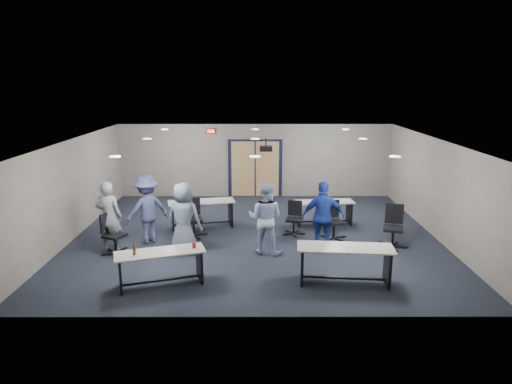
{
  "coord_description": "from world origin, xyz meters",
  "views": [
    {
      "loc": [
        0.0,
        -12.13,
        4.27
      ],
      "look_at": [
        0.02,
        -0.3,
        1.35
      ],
      "focal_mm": 32.0,
      "sensor_mm": 36.0,
      "label": 1
    }
  ],
  "objects_px": {
    "chair_loose_left": "(115,234)",
    "person_navy": "(323,217)",
    "table_front_right": "(345,258)",
    "person_plaid": "(184,218)",
    "chair_back_a": "(194,218)",
    "person_lightblue": "(265,218)",
    "table_back_right": "(324,209)",
    "table_back_left": "(202,209)",
    "chair_back_d": "(334,221)",
    "table_front_left": "(160,262)",
    "chair_loose_right": "(393,227)",
    "chair_back_c": "(294,218)",
    "person_back": "(147,209)",
    "person_gray": "(109,217)"
  },
  "relations": [
    {
      "from": "table_back_left",
      "to": "person_back",
      "type": "relative_size",
      "value": 1.11
    },
    {
      "from": "chair_back_d",
      "to": "table_front_left",
      "type": "bearing_deg",
      "value": -158.02
    },
    {
      "from": "table_back_left",
      "to": "chair_back_d",
      "type": "distance_m",
      "value": 3.89
    },
    {
      "from": "table_back_right",
      "to": "person_gray",
      "type": "distance_m",
      "value": 6.18
    },
    {
      "from": "chair_back_c",
      "to": "chair_back_d",
      "type": "bearing_deg",
      "value": -6.38
    },
    {
      "from": "chair_back_a",
      "to": "person_lightblue",
      "type": "relative_size",
      "value": 0.57
    },
    {
      "from": "person_back",
      "to": "person_lightblue",
      "type": "bearing_deg",
      "value": 129.26
    },
    {
      "from": "table_back_right",
      "to": "table_back_left",
      "type": "bearing_deg",
      "value": 177.78
    },
    {
      "from": "table_back_left",
      "to": "table_back_right",
      "type": "xyz_separation_m",
      "value": [
        3.66,
        0.23,
        -0.05
      ]
    },
    {
      "from": "chair_loose_right",
      "to": "person_gray",
      "type": "bearing_deg",
      "value": -161.23
    },
    {
      "from": "chair_loose_left",
      "to": "chair_back_d",
      "type": "bearing_deg",
      "value": -52.6
    },
    {
      "from": "chair_back_c",
      "to": "table_front_left",
      "type": "bearing_deg",
      "value": -120.62
    },
    {
      "from": "table_front_left",
      "to": "chair_back_c",
      "type": "height_order",
      "value": "table_front_left"
    },
    {
      "from": "table_front_left",
      "to": "person_lightblue",
      "type": "height_order",
      "value": "person_lightblue"
    },
    {
      "from": "table_back_right",
      "to": "person_plaid",
      "type": "height_order",
      "value": "person_plaid"
    },
    {
      "from": "chair_back_a",
      "to": "chair_loose_left",
      "type": "bearing_deg",
      "value": -158.24
    },
    {
      "from": "table_back_left",
      "to": "chair_back_d",
      "type": "height_order",
      "value": "chair_back_d"
    },
    {
      "from": "table_front_left",
      "to": "person_lightblue",
      "type": "bearing_deg",
      "value": 21.88
    },
    {
      "from": "table_front_left",
      "to": "table_back_left",
      "type": "relative_size",
      "value": 0.97
    },
    {
      "from": "chair_loose_left",
      "to": "person_navy",
      "type": "height_order",
      "value": "person_navy"
    },
    {
      "from": "chair_back_c",
      "to": "person_back",
      "type": "relative_size",
      "value": 0.52
    },
    {
      "from": "chair_back_c",
      "to": "person_lightblue",
      "type": "xyz_separation_m",
      "value": [
        -0.84,
        -1.42,
        0.44
      ]
    },
    {
      "from": "table_front_left",
      "to": "table_back_right",
      "type": "height_order",
      "value": "table_front_left"
    },
    {
      "from": "person_back",
      "to": "chair_back_a",
      "type": "bearing_deg",
      "value": 164.15
    },
    {
      "from": "chair_back_d",
      "to": "table_back_right",
      "type": "bearing_deg",
      "value": 81.03
    },
    {
      "from": "chair_back_d",
      "to": "person_plaid",
      "type": "distance_m",
      "value": 4.1
    },
    {
      "from": "table_front_right",
      "to": "person_plaid",
      "type": "bearing_deg",
      "value": 159.57
    },
    {
      "from": "table_back_left",
      "to": "table_back_right",
      "type": "distance_m",
      "value": 3.66
    },
    {
      "from": "table_front_right",
      "to": "person_gray",
      "type": "bearing_deg",
      "value": 166.52
    },
    {
      "from": "table_front_right",
      "to": "person_plaid",
      "type": "height_order",
      "value": "person_plaid"
    },
    {
      "from": "table_front_right",
      "to": "table_back_right",
      "type": "distance_m",
      "value": 4.12
    },
    {
      "from": "chair_loose_right",
      "to": "person_back",
      "type": "distance_m",
      "value": 6.49
    },
    {
      "from": "chair_back_a",
      "to": "table_front_left",
      "type": "bearing_deg",
      "value": -109.82
    },
    {
      "from": "chair_back_c",
      "to": "person_gray",
      "type": "distance_m",
      "value": 4.97
    },
    {
      "from": "table_front_left",
      "to": "chair_back_a",
      "type": "xyz_separation_m",
      "value": [
        0.29,
        3.11,
        -0.0
      ]
    },
    {
      "from": "person_lightblue",
      "to": "person_navy",
      "type": "distance_m",
      "value": 1.46
    },
    {
      "from": "table_back_right",
      "to": "chair_back_d",
      "type": "relative_size",
      "value": 1.75
    },
    {
      "from": "person_back",
      "to": "chair_loose_left",
      "type": "bearing_deg",
      "value": 18.03
    },
    {
      "from": "table_back_right",
      "to": "chair_back_c",
      "type": "bearing_deg",
      "value": -142.73
    },
    {
      "from": "chair_back_a",
      "to": "person_lightblue",
      "type": "height_order",
      "value": "person_lightblue"
    },
    {
      "from": "person_plaid",
      "to": "table_front_left",
      "type": "bearing_deg",
      "value": 99.55
    },
    {
      "from": "person_lightblue",
      "to": "person_navy",
      "type": "height_order",
      "value": "same"
    },
    {
      "from": "person_lightblue",
      "to": "chair_back_c",
      "type": "bearing_deg",
      "value": -103.48
    },
    {
      "from": "person_plaid",
      "to": "chair_back_a",
      "type": "bearing_deg",
      "value": -76.38
    },
    {
      "from": "chair_back_c",
      "to": "chair_loose_left",
      "type": "bearing_deg",
      "value": -149.34
    },
    {
      "from": "table_back_right",
      "to": "person_navy",
      "type": "xyz_separation_m",
      "value": [
        -0.36,
        -2.25,
        0.42
      ]
    },
    {
      "from": "chair_back_c",
      "to": "chair_loose_right",
      "type": "height_order",
      "value": "chair_loose_right"
    },
    {
      "from": "chair_loose_right",
      "to": "person_lightblue",
      "type": "xyz_separation_m",
      "value": [
        -3.33,
        -0.37,
        0.36
      ]
    },
    {
      "from": "table_front_left",
      "to": "person_plaid",
      "type": "distance_m",
      "value": 1.92
    },
    {
      "from": "chair_back_d",
      "to": "chair_loose_right",
      "type": "xyz_separation_m",
      "value": [
        1.42,
        -0.67,
        0.04
      ]
    }
  ]
}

